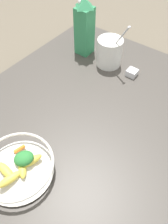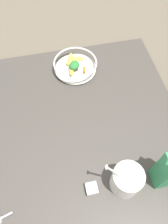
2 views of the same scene
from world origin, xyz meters
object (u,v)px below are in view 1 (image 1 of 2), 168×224
spice_jar (132,73)px  milk_carton (84,27)px  fruit_bowl (18,167)px  yogurt_tub (109,51)px

spice_jar → milk_carton: bearing=-93.1°
fruit_bowl → spice_jar: (-0.68, 0.06, -0.02)m
yogurt_tub → spice_jar: bearing=87.2°
fruit_bowl → spice_jar: bearing=175.0°
fruit_bowl → milk_carton: size_ratio=0.87×
fruit_bowl → milk_carton: bearing=-160.6°
fruit_bowl → yogurt_tub: size_ratio=1.00×
milk_carton → spice_jar: size_ratio=5.85×
yogurt_tub → spice_jar: (0.01, 0.14, -0.06)m
milk_carton → spice_jar: milk_carton is taller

